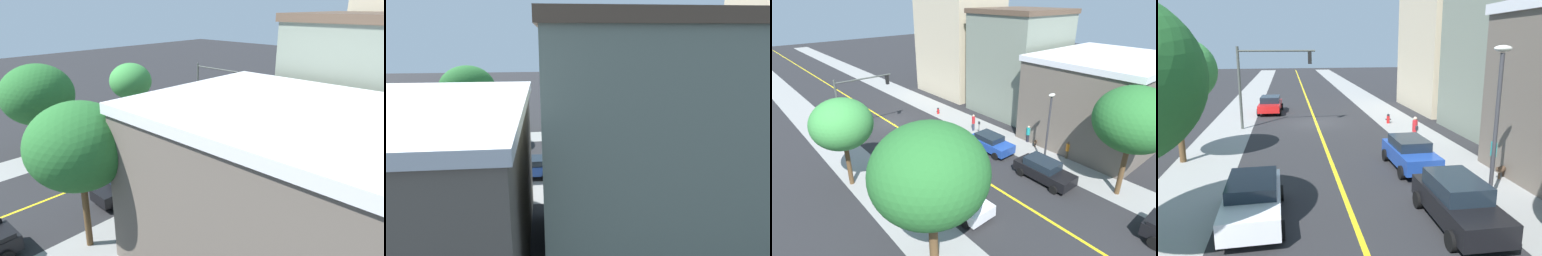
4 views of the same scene
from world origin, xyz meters
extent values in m
plane|color=#262628|center=(0.00, 0.00, 0.00)|extent=(140.00, 140.00, 0.00)
cube|color=gray|center=(-6.52, 0.00, 0.00)|extent=(3.42, 126.00, 0.01)
cube|color=gray|center=(6.52, 0.00, 0.00)|extent=(3.42, 126.00, 0.01)
cube|color=yellow|center=(0.00, 0.00, 0.00)|extent=(0.20, 126.00, 0.00)
cube|color=gray|center=(-13.68, 6.05, 5.54)|extent=(8.44, 8.65, 11.08)
cube|color=brown|center=(-13.68, 6.05, 11.33)|extent=(8.74, 8.95, 0.50)
cube|color=#665B51|center=(-13.68, 16.43, 3.76)|extent=(11.79, 10.35, 7.52)
cube|color=silver|center=(-13.68, 16.43, 7.77)|extent=(12.09, 10.65, 0.50)
cylinder|color=brown|center=(7.77, 8.74, 1.61)|extent=(0.33, 0.33, 3.22)
ellipsoid|color=#3D8E42|center=(7.77, 8.74, 4.80)|extent=(4.22, 4.22, 3.58)
cylinder|color=brown|center=(7.09, 18.39, 1.54)|extent=(0.48, 0.48, 3.08)
ellipsoid|color=#286B2D|center=(7.09, 18.39, 5.25)|extent=(5.77, 5.77, 4.90)
cylinder|color=red|center=(-5.63, 1.15, 0.29)|extent=(0.24, 0.24, 0.59)
sphere|color=#232328|center=(-5.63, 1.15, 0.66)|extent=(0.22, 0.22, 0.22)
cylinder|color=#232328|center=(-5.80, 1.15, 0.32)|extent=(0.10, 0.10, 0.10)
cylinder|color=#232328|center=(-5.46, 1.15, 0.32)|extent=(0.10, 0.10, 0.10)
cylinder|color=#4C4C51|center=(-5.27, 8.62, 0.59)|extent=(0.07, 0.07, 1.19)
cube|color=#2D2D33|center=(-5.27, 8.62, 1.32)|extent=(0.12, 0.18, 0.26)
cylinder|color=#474C47|center=(5.55, 1.21, 2.99)|extent=(0.20, 0.20, 5.99)
cylinder|color=#474C47|center=(2.80, 1.21, 5.66)|extent=(5.50, 0.14, 0.14)
cube|color=black|center=(0.45, 1.21, 5.16)|extent=(0.26, 0.32, 0.90)
sphere|color=red|center=(0.45, 1.21, 5.46)|extent=(0.20, 0.20, 0.20)
sphere|color=yellow|center=(0.45, 1.21, 5.16)|extent=(0.20, 0.20, 0.20)
sphere|color=green|center=(0.45, 1.21, 4.86)|extent=(0.20, 0.20, 0.20)
cylinder|color=#38383D|center=(-5.54, 16.26, 2.91)|extent=(0.16, 0.16, 5.81)
ellipsoid|color=silver|center=(-5.54, 16.26, 5.96)|extent=(0.70, 0.36, 0.24)
cube|color=red|center=(3.74, -5.07, 0.64)|extent=(2.05, 4.38, 0.64)
cube|color=#19232D|center=(3.74, -5.29, 1.23)|extent=(1.74, 2.39, 0.54)
cylinder|color=black|center=(2.87, -3.61, 0.32)|extent=(0.25, 0.65, 0.64)
cylinder|color=black|center=(4.74, -3.69, 0.32)|extent=(0.25, 0.65, 0.64)
cylinder|color=black|center=(2.75, -6.45, 0.32)|extent=(0.25, 0.65, 0.64)
cylinder|color=black|center=(4.62, -6.53, 0.32)|extent=(0.25, 0.65, 0.64)
cube|color=#1E429E|center=(-3.80, 11.75, 0.68)|extent=(1.82, 4.24, 0.73)
cube|color=#19232D|center=(-3.80, 11.54, 1.28)|extent=(1.59, 2.29, 0.48)
cylinder|color=black|center=(-4.71, 13.14, 0.32)|extent=(0.23, 0.64, 0.64)
cylinder|color=black|center=(-2.92, 13.15, 0.32)|extent=(0.23, 0.64, 0.64)
cylinder|color=black|center=(-4.68, 10.35, 0.32)|extent=(0.23, 0.64, 0.64)
cylinder|color=black|center=(-2.90, 10.37, 0.32)|extent=(0.23, 0.64, 0.64)
cube|color=black|center=(-3.48, 17.70, 0.70)|extent=(1.84, 4.61, 0.75)
cube|color=#19232D|center=(-3.48, 17.48, 1.36)|extent=(1.60, 2.50, 0.58)
cylinder|color=black|center=(-4.34, 19.23, 0.32)|extent=(0.23, 0.64, 0.64)
cylinder|color=black|center=(-2.57, 19.21, 0.32)|extent=(0.23, 0.64, 0.64)
cylinder|color=black|center=(-4.39, 16.20, 0.32)|extent=(0.23, 0.64, 0.64)
cylinder|color=black|center=(-2.61, 16.18, 0.32)|extent=(0.23, 0.64, 0.64)
cube|color=silver|center=(3.49, 16.20, 0.70)|extent=(2.01, 4.63, 0.75)
cube|color=#19232D|center=(3.49, 15.97, 1.29)|extent=(1.73, 2.51, 0.44)
cylinder|color=black|center=(2.50, 17.69, 0.32)|extent=(0.24, 0.65, 0.64)
cylinder|color=black|center=(4.40, 17.73, 0.32)|extent=(0.24, 0.65, 0.64)
cylinder|color=black|center=(2.57, 14.66, 0.32)|extent=(0.24, 0.65, 0.64)
cylinder|color=black|center=(4.47, 14.71, 0.32)|extent=(0.24, 0.65, 0.64)
cylinder|color=#33384C|center=(-5.57, 7.44, 0.40)|extent=(0.24, 0.24, 0.80)
cylinder|color=red|center=(-5.57, 7.44, 1.17)|extent=(0.32, 0.32, 0.73)
sphere|color=beige|center=(-5.57, 7.44, 1.64)|extent=(0.23, 0.23, 0.23)
cylinder|color=black|center=(-7.78, 12.75, 0.38)|extent=(0.28, 0.28, 0.75)
cylinder|color=teal|center=(-7.78, 12.75, 1.10)|extent=(0.37, 0.37, 0.69)
sphere|color=beige|center=(-7.78, 12.75, 1.55)|extent=(0.21, 0.21, 0.21)
cylinder|color=brown|center=(-7.79, 16.95, 0.36)|extent=(0.23, 0.23, 0.71)
cylinder|color=orange|center=(-7.79, 16.95, 1.04)|extent=(0.30, 0.30, 0.65)
sphere|color=brown|center=(-7.79, 16.95, 1.47)|extent=(0.20, 0.20, 0.20)
ellipsoid|color=#4C3828|center=(-7.58, 13.79, 0.42)|extent=(0.73, 0.65, 0.30)
sphere|color=#4C3828|center=(-7.27, 14.01, 0.52)|extent=(0.24, 0.24, 0.24)
cylinder|color=#4C3828|center=(-7.38, 13.93, 0.14)|extent=(0.11, 0.11, 0.27)
cylinder|color=#4C3828|center=(-7.77, 13.65, 0.14)|extent=(0.11, 0.11, 0.27)
camera|label=1|loc=(-20.77, 29.66, 12.03)|focal=32.97mm
camera|label=2|loc=(-27.47, 10.19, 10.78)|focal=30.26mm
camera|label=3|loc=(13.72, 28.63, 12.88)|focal=28.32mm
camera|label=4|loc=(2.14, 28.48, 6.10)|focal=34.06mm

